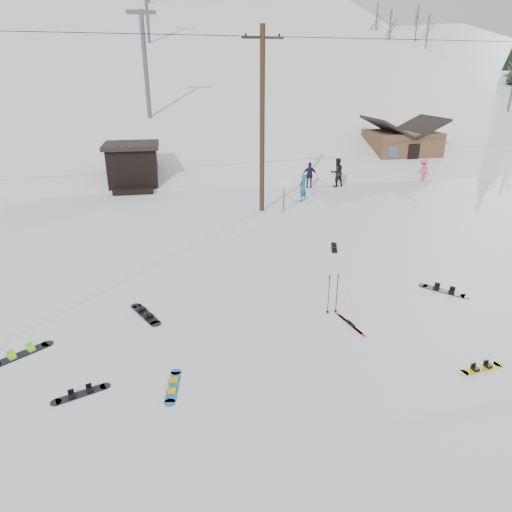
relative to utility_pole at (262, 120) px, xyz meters
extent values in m
plane|color=white|center=(-2.00, -14.00, -4.68)|extent=(200.00, 200.00, 0.00)
cube|color=white|center=(-2.00, 41.00, -16.68)|extent=(60.00, 85.24, 65.97)
cube|color=white|center=(36.00, 36.00, -15.68)|extent=(45.66, 93.98, 54.59)
cylinder|color=#3A2819|center=(0.00, 0.00, -0.18)|extent=(0.26, 0.26, 9.00)
cube|color=#3A2819|center=(0.00, 0.00, 3.72)|extent=(2.00, 0.12, 0.12)
cylinder|color=black|center=(0.00, 0.00, 3.84)|extent=(0.08, 0.08, 0.12)
cylinder|color=#595B60|center=(1.10, -0.40, -3.78)|extent=(0.07, 0.07, 1.80)
cube|color=white|center=(1.10, -0.44, -3.13)|extent=(0.50, 0.04, 0.60)
cube|color=black|center=(-7.00, 7.00, -3.43)|extent=(3.00, 3.00, 2.50)
cube|color=black|center=(-7.00, 7.00, -2.06)|extent=(3.40, 3.40, 0.25)
cube|color=black|center=(-7.00, 5.20, -4.53)|extent=(2.40, 1.20, 0.30)
cylinder|color=#595B60|center=(-6.00, 16.00, 2.57)|extent=(0.36, 0.36, 8.00)
cube|color=#595B60|center=(-6.00, 16.00, 6.37)|extent=(2.20, 0.30, 0.30)
cylinder|color=#595B60|center=(-6.00, 36.00, 9.07)|extent=(0.36, 0.36, 8.00)
cube|color=brown|center=(13.00, 10.00, -3.33)|extent=(5.00, 4.00, 2.70)
cube|color=black|center=(11.65, 10.00, -1.63)|extent=(2.69, 4.40, 1.43)
cube|color=black|center=(14.35, 10.00, -1.63)|extent=(2.69, 4.40, 1.43)
cube|color=black|center=(13.00, 7.98, -3.58)|extent=(0.90, 0.06, 1.90)
cube|color=#1B76B2|center=(-5.00, -14.16, -4.67)|extent=(0.42, 1.15, 0.02)
cylinder|color=#1B76B2|center=(-4.91, -13.61, -4.67)|extent=(0.26, 0.26, 0.02)
cylinder|color=#1B76B2|center=(-5.08, -14.71, -4.67)|extent=(0.26, 0.26, 0.02)
cube|color=#F9AB0D|center=(-4.97, -13.96, -4.62)|extent=(0.20, 0.16, 0.07)
cube|color=#F9AB0D|center=(-5.03, -14.36, -4.62)|extent=(0.20, 0.16, 0.07)
cube|color=#AA2C11|center=(0.20, -12.30, -4.67)|extent=(0.37, 1.34, 0.02)
cube|color=black|center=(0.20, -12.30, -4.63)|extent=(0.12, 0.25, 0.06)
cube|color=#AA2C11|center=(0.17, -12.16, -4.67)|extent=(0.37, 1.34, 0.02)
cube|color=black|center=(0.17, -12.16, -4.63)|extent=(0.12, 0.25, 0.06)
cylinder|color=black|center=(-0.26, -11.47, -4.05)|extent=(0.03, 0.03, 1.26)
cylinder|color=black|center=(-0.26, -11.47, -4.62)|extent=(0.09, 0.09, 0.01)
cylinder|color=black|center=(-0.26, -11.47, -3.45)|extent=(0.04, 0.04, 0.12)
cylinder|color=black|center=(0.01, -11.47, -4.05)|extent=(0.03, 0.03, 1.26)
cylinder|color=black|center=(0.01, -11.47, -4.62)|extent=(0.09, 0.09, 0.01)
cylinder|color=black|center=(0.01, -11.47, -3.45)|extent=(0.04, 0.04, 0.12)
cube|color=black|center=(-7.08, -14.03, -4.67)|extent=(1.11, 0.62, 0.02)
cylinder|color=black|center=(-6.57, -13.84, -4.67)|extent=(0.25, 0.25, 0.02)
cylinder|color=black|center=(-7.59, -14.23, -4.67)|extent=(0.25, 0.25, 0.02)
cube|color=black|center=(-6.90, -13.97, -4.62)|extent=(0.19, 0.22, 0.07)
cube|color=black|center=(-7.27, -14.10, -4.62)|extent=(0.19, 0.22, 0.07)
cube|color=black|center=(-5.75, -10.51, -4.67)|extent=(0.92, 1.40, 0.03)
cylinder|color=black|center=(-6.07, -9.88, -4.67)|extent=(0.32, 0.32, 0.03)
cylinder|color=black|center=(-5.44, -11.13, -4.67)|extent=(0.32, 0.32, 0.03)
cube|color=black|center=(-5.87, -10.28, -4.61)|extent=(0.28, 0.26, 0.09)
cube|color=black|center=(-5.64, -10.73, -4.61)|extent=(0.28, 0.26, 0.09)
cube|color=black|center=(-8.87, -12.08, -4.67)|extent=(1.27, 1.05, 0.03)
cylinder|color=black|center=(-8.32, -11.68, -4.67)|extent=(0.31, 0.31, 0.03)
cube|color=#77F61D|center=(-8.67, -11.93, -4.61)|extent=(0.27, 0.28, 0.09)
cube|color=#77F61D|center=(-9.06, -12.22, -4.61)|extent=(0.27, 0.28, 0.09)
cube|color=black|center=(4.12, -10.74, -4.67)|extent=(1.15, 1.24, 0.03)
cylinder|color=black|center=(4.58, -11.25, -4.67)|extent=(0.32, 0.32, 0.03)
cylinder|color=black|center=(3.66, -10.22, -4.67)|extent=(0.32, 0.32, 0.03)
cube|color=black|center=(4.28, -10.92, -4.61)|extent=(0.28, 0.28, 0.09)
cube|color=black|center=(3.95, -10.55, -4.61)|extent=(0.28, 0.28, 0.09)
cube|color=yellow|center=(2.60, -14.88, -4.67)|extent=(1.14, 0.41, 0.02)
cylinder|color=yellow|center=(3.15, -14.81, -4.67)|extent=(0.26, 0.26, 0.02)
cylinder|color=yellow|center=(2.05, -14.96, -4.67)|extent=(0.26, 0.26, 0.02)
cube|color=black|center=(2.79, -14.86, -4.62)|extent=(0.16, 0.20, 0.07)
cube|color=black|center=(2.40, -14.91, -4.62)|extent=(0.16, 0.20, 0.07)
cube|color=black|center=(1.88, -6.13, -4.67)|extent=(0.56, 1.09, 0.02)
cylinder|color=black|center=(2.05, -5.62, -4.67)|extent=(0.24, 0.24, 0.02)
cylinder|color=black|center=(1.72, -6.64, -4.67)|extent=(0.24, 0.24, 0.02)
cube|color=black|center=(1.94, -5.94, -4.62)|extent=(0.21, 0.18, 0.07)
cube|color=black|center=(1.82, -6.31, -4.62)|extent=(0.21, 0.18, 0.07)
imported|color=#0D6786|center=(2.68, 1.46, -3.91)|extent=(0.67, 0.65, 1.55)
imported|color=black|center=(5.83, 4.48, -3.76)|extent=(1.01, 0.86, 1.84)
imported|color=#DC4D6B|center=(12.13, 4.93, -3.94)|extent=(1.07, 0.80, 1.48)
imported|color=#191637|center=(4.02, 4.49, -3.87)|extent=(1.03, 0.64, 1.63)
camera|label=1|loc=(-4.71, -23.17, 2.21)|focal=32.00mm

